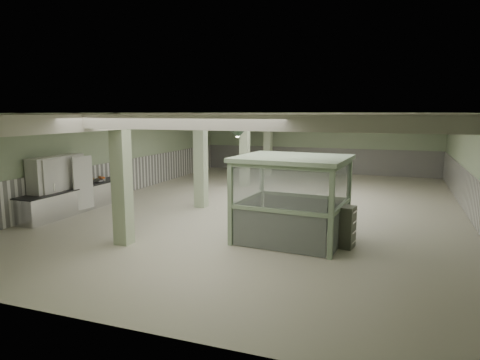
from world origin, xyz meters
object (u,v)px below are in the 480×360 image
(walkin_cooler, at_px, (58,187))
(filing_cabinet, at_px, (347,227))
(prep_counter, at_px, (77,199))
(guard_booth, at_px, (292,183))

(walkin_cooler, xyz_separation_m, filing_cabinet, (9.98, -0.19, -0.45))
(prep_counter, bearing_deg, guard_booth, -5.89)
(walkin_cooler, distance_m, filing_cabinet, 9.99)
(prep_counter, relative_size, guard_booth, 1.59)
(walkin_cooler, height_order, guard_booth, guard_booth)
(walkin_cooler, bearing_deg, prep_counter, 83.98)
(prep_counter, relative_size, filing_cabinet, 4.46)
(prep_counter, bearing_deg, filing_cabinet, -5.70)
(filing_cabinet, bearing_deg, guard_booth, -175.22)
(prep_counter, distance_m, filing_cabinet, 9.94)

